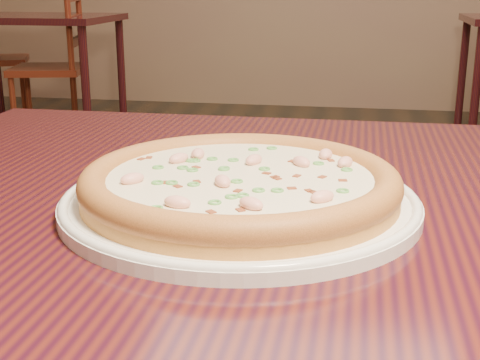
% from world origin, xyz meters
% --- Properties ---
extents(hero_table, '(1.20, 0.80, 0.75)m').
position_xyz_m(hero_table, '(0.31, -0.07, 0.65)').
color(hero_table, black).
rests_on(hero_table, ground).
extents(plate, '(0.35, 0.35, 0.02)m').
position_xyz_m(plate, '(0.19, -0.12, 0.76)').
color(plate, white).
rests_on(plate, hero_table).
extents(pizza, '(0.31, 0.31, 0.03)m').
position_xyz_m(pizza, '(0.19, -0.12, 0.78)').
color(pizza, '#C9833F').
rests_on(pizza, plate).
extents(bg_table_left, '(1.00, 0.70, 0.75)m').
position_xyz_m(bg_table_left, '(-1.73, 3.23, 0.65)').
color(bg_table_left, black).
rests_on(bg_table_left, ground).
extents(chair_b, '(0.51, 0.51, 0.95)m').
position_xyz_m(chair_b, '(-1.54, 3.13, 0.44)').
color(chair_b, '#581C11').
rests_on(chair_b, ground).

